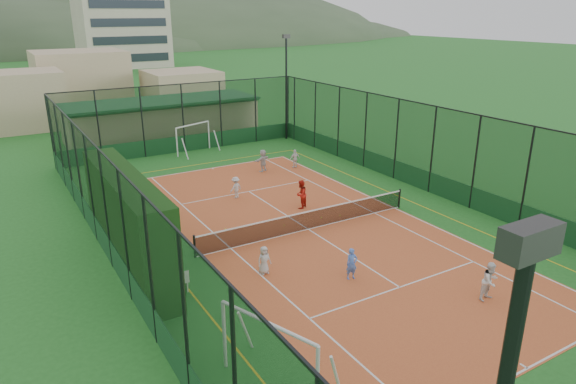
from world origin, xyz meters
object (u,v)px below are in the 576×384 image
at_px(futsal_goal_near, 268,357).
at_px(child_near_right, 490,281).
at_px(futsal_goal_far, 193,139).
at_px(child_near_mid, 352,264).
at_px(coach, 301,194).
at_px(child_far_right, 295,159).
at_px(child_far_back, 263,160).
at_px(white_bench, 167,285).
at_px(floodlight_ne, 286,88).
at_px(clubhouse, 163,119).
at_px(child_far_left, 236,187).
at_px(child_near_left, 264,260).

bearing_deg(futsal_goal_near, child_near_right, -110.44).
relative_size(futsal_goal_far, child_near_mid, 2.54).
xyz_separation_m(futsal_goal_far, coach, (0.75, -13.73, -0.27)).
xyz_separation_m(child_far_right, child_far_back, (-2.23, 0.38, 0.11)).
bearing_deg(futsal_goal_far, white_bench, -135.17).
bearing_deg(child_far_back, floodlight_ne, -153.88).
distance_m(clubhouse, child_far_left, 16.26).
bearing_deg(child_far_left, child_far_right, -169.48).
height_order(futsal_goal_far, child_far_left, futsal_goal_far).
bearing_deg(child_far_back, white_bench, 25.27).
bearing_deg(child_near_right, futsal_goal_near, 176.77).
xyz_separation_m(futsal_goal_far, child_far_back, (2.17, -6.82, -0.31)).
xyz_separation_m(clubhouse, child_near_right, (2.18, -30.70, -0.82)).
bearing_deg(futsal_goal_far, futsal_goal_near, -128.05).
bearing_deg(futsal_goal_far, floodlight_ne, -19.65).
bearing_deg(futsal_goal_far, coach, -108.32).
distance_m(floodlight_ne, coach, 16.17).
bearing_deg(child_far_right, child_far_back, -5.77).
bearing_deg(child_near_left, child_far_left, 70.89).
bearing_deg(child_near_mid, futsal_goal_near, -136.28).
relative_size(child_near_right, child_far_back, 1.01).
distance_m(floodlight_ne, child_near_left, 23.32).
xyz_separation_m(futsal_goal_far, child_near_left, (-4.36, -19.10, -0.46)).
distance_m(floodlight_ne, child_near_mid, 23.87).
xyz_separation_m(clubhouse, coach, (1.21, -19.39, -0.79)).
height_order(child_near_left, coach, coach).
height_order(clubhouse, child_near_mid, clubhouse).
xyz_separation_m(floodlight_ne, child_far_left, (-9.70, -10.79, -3.50)).
distance_m(futsal_goal_far, child_near_mid, 21.31).
relative_size(child_near_mid, child_far_back, 0.88).
xyz_separation_m(futsal_goal_near, child_near_right, (9.21, 0.06, -0.35)).
xyz_separation_m(white_bench, child_far_right, (12.65, 11.59, 0.17)).
distance_m(white_bench, futsal_goal_near, 6.38).
xyz_separation_m(white_bench, child_near_left, (3.89, -0.30, 0.13)).
distance_m(child_near_right, child_far_right, 18.03).
xyz_separation_m(child_near_left, child_far_right, (8.76, 11.89, 0.04)).
distance_m(floodlight_ne, child_near_right, 26.31).
bearing_deg(child_near_right, futsal_goal_far, 90.38).
height_order(white_bench, child_far_left, child_far_left).
xyz_separation_m(floodlight_ne, coach, (-7.39, -13.99, -3.34)).
bearing_deg(child_far_left, futsal_goal_far, -117.07).
distance_m(floodlight_ne, child_far_right, 9.06).
xyz_separation_m(floodlight_ne, child_near_left, (-12.51, -19.36, -3.53)).
bearing_deg(floodlight_ne, child_near_mid, -114.45).
bearing_deg(child_near_right, coach, 91.36).
relative_size(white_bench, child_near_right, 1.10).
height_order(clubhouse, futsal_goal_near, clubhouse).
relative_size(child_near_mid, child_far_right, 1.03).
bearing_deg(child_far_left, white_bench, 32.26).
xyz_separation_m(child_far_left, child_far_back, (3.72, 3.71, 0.11)).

